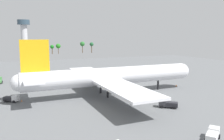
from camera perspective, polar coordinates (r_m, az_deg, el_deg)
name	(u,v)px	position (r m, az deg, el deg)	size (l,w,h in m)	color
ground_plane	(112,94)	(81.59, 0.00, -5.99)	(260.49, 260.49, 0.00)	slate
cargo_airplane	(111,76)	(80.09, -0.26, -1.57)	(65.12, 59.40, 19.13)	silver
pushback_tractor	(12,98)	(78.73, -23.33, -6.41)	(4.88, 4.09, 2.09)	silver
cargo_loader	(213,135)	(50.78, 23.42, -14.32)	(5.40, 4.56, 2.19)	white
fuel_truck	(167,104)	(68.56, 13.36, -8.00)	(5.42, 4.92, 2.34)	#333338
safety_cone_nose	(176,85)	(98.15, 15.45, -3.62)	(0.54, 0.54, 0.77)	orange
safety_cone_tail	(22,101)	(78.20, -21.24, -6.98)	(0.41, 0.41, 0.58)	orange
control_tower	(24,35)	(235.08, -20.70, 8.07)	(11.10, 11.10, 35.20)	silver
tree_line_backdrop	(61,45)	(276.24, -12.32, 6.08)	(66.50, 6.70, 15.37)	#51381E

